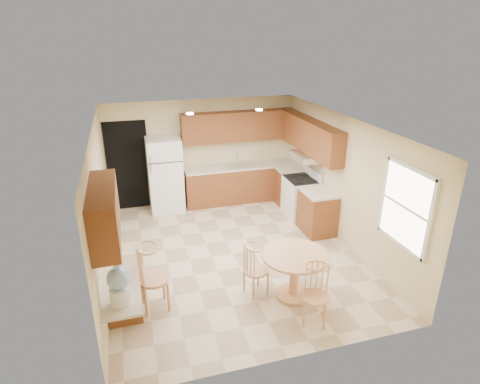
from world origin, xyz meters
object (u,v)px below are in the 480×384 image
object	(u,v)px
refrigerator	(165,175)
stove	(301,197)
chair_table_b	(319,293)
water_crock	(119,285)
chair_table_a	(258,267)
chair_desk	(154,275)
dining_table	(294,269)

from	to	relation	value
refrigerator	stove	xyz separation A→B (m)	(2.88, -1.22, -0.40)
chair_table_b	water_crock	distance (m)	2.70
chair_table_a	chair_desk	distance (m)	1.60
refrigerator	dining_table	xyz separation A→B (m)	(1.54, -3.94, -0.36)
chair_table_a	chair_desk	bearing A→B (deg)	-108.14
water_crock	chair_desk	bearing A→B (deg)	57.74
chair_table_a	refrigerator	bearing A→B (deg)	179.19
chair_table_a	chair_desk	xyz separation A→B (m)	(-1.59, 0.07, 0.11)
chair_table_a	water_crock	xyz separation A→B (m)	(-2.04, -0.64, 0.51)
stove	dining_table	distance (m)	3.03
stove	chair_table_b	bearing A→B (deg)	-110.34
chair_table_b	water_crock	xyz separation A→B (m)	(-2.64, 0.26, 0.48)
water_crock	chair_table_b	bearing A→B (deg)	-5.68
refrigerator	water_crock	size ratio (longest dim) A/B	2.88
chair_desk	water_crock	size ratio (longest dim) A/B	1.76
stove	water_crock	bearing A→B (deg)	-140.86
chair_desk	stove	bearing A→B (deg)	119.75
stove	chair_desk	bearing A→B (deg)	-144.47
stove	water_crock	distance (m)	5.09
chair_table_b	water_crock	bearing A→B (deg)	21.02
stove	chair_desk	world-z (taller)	stove
refrigerator	chair_table_b	size ratio (longest dim) A/B	1.89
dining_table	water_crock	xyz separation A→B (m)	(-2.59, -0.47, 0.54)
dining_table	chair_table_a	distance (m)	0.58
dining_table	chair_desk	world-z (taller)	chair_desk
chair_table_b	water_crock	world-z (taller)	water_crock
stove	chair_desk	xyz separation A→B (m)	(-3.47, -2.48, 0.18)
refrigerator	stove	distance (m)	3.15
refrigerator	chair_table_a	bearing A→B (deg)	-75.24
stove	dining_table	size ratio (longest dim) A/B	1.04
refrigerator	stove	size ratio (longest dim) A/B	1.59
chair_table_b	chair_desk	size ratio (longest dim) A/B	0.87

